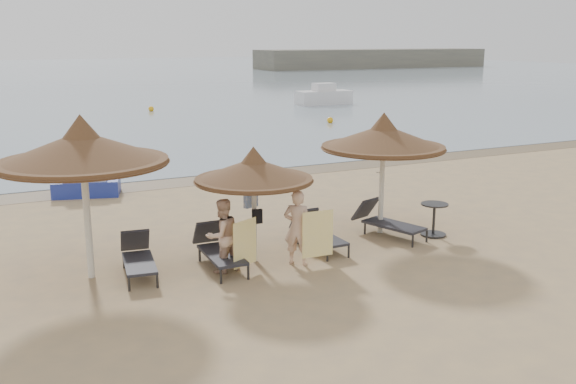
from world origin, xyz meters
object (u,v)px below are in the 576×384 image
object	(u,v)px
palapa_right	(383,138)
pedal_boat	(86,184)
lounger_near_left	(218,248)
side_table	(434,220)
palapa_center	(254,171)
person_right	(298,222)
lounger_far_right	(385,220)
lounger_far_left	(138,256)
palapa_left	(82,149)
person_left	(222,230)
lounger_near_right	(316,232)

from	to	relation	value
palapa_right	pedal_boat	size ratio (longest dim) A/B	1.38
lounger_near_left	side_table	xyz separation A→B (m)	(5.43, -0.25, -0.01)
palapa_center	pedal_boat	xyz separation A→B (m)	(-2.31, 7.79, -1.65)
pedal_boat	person_right	bearing A→B (deg)	-54.65
palapa_right	lounger_far_right	bearing A→B (deg)	-96.80
palapa_right	pedal_boat	distance (m)	9.54
lounger_far_left	person_right	xyz separation A→B (m)	(3.15, -0.93, 0.58)
palapa_left	person_right	xyz separation A→B (m)	(4.06, -1.10, -1.67)
palapa_center	person_left	bearing A→B (deg)	-159.57
person_left	person_right	distance (m)	1.59
person_left	palapa_right	bearing A→B (deg)	177.21
person_right	pedal_boat	bearing A→B (deg)	-31.78
palapa_right	lounger_far_left	distance (m)	6.34
lounger_far_right	lounger_far_left	bearing A→B (deg)	161.33
palapa_left	palapa_right	distance (m)	6.92
person_right	palapa_left	bearing A→B (deg)	23.10
lounger_near_left	person_left	xyz separation A→B (m)	(-0.03, -0.38, 0.51)
lounger_far_left	lounger_near_right	bearing A→B (deg)	6.28
palapa_left	palapa_right	size ratio (longest dim) A/B	1.10
lounger_far_right	pedal_boat	size ratio (longest dim) A/B	0.90
palapa_center	pedal_boat	bearing A→B (deg)	106.50
palapa_left	side_table	xyz separation A→B (m)	(7.95, -0.70, -2.23)
palapa_right	side_table	size ratio (longest dim) A/B	3.76
palapa_center	person_right	distance (m)	1.40
lounger_far_left	lounger_near_left	distance (m)	1.64
palapa_left	lounger_near_left	bearing A→B (deg)	-10.08
side_table	person_right	bearing A→B (deg)	-174.20
palapa_left	person_right	distance (m)	4.53
palapa_center	lounger_near_right	world-z (taller)	palapa_center
palapa_left	person_right	size ratio (longest dim) A/B	1.76
lounger_far_right	lounger_near_right	bearing A→B (deg)	163.48
lounger_near_right	person_right	size ratio (longest dim) A/B	0.96
lounger_far_left	side_table	xyz separation A→B (m)	(7.05, -0.54, 0.02)
palapa_right	lounger_near_right	world-z (taller)	palapa_right
lounger_far_right	side_table	xyz separation A→B (m)	(1.07, -0.50, -0.00)
lounger_far_right	person_left	world-z (taller)	person_left
lounger_near_right	side_table	distance (m)	3.02
palapa_right	lounger_far_right	size ratio (longest dim) A/B	1.52
lounger_far_left	lounger_near_right	world-z (taller)	lounger_near_right
palapa_left	lounger_near_right	xyz separation A→B (m)	(4.96, -0.26, -2.24)
side_table	lounger_far_left	bearing A→B (deg)	175.64
lounger_far_left	lounger_far_right	bearing A→B (deg)	7.30
lounger_far_left	pedal_boat	bearing A→B (deg)	96.84
palapa_left	pedal_boat	bearing A→B (deg)	82.03
palapa_left	pedal_boat	world-z (taller)	palapa_left
person_right	pedal_boat	world-z (taller)	person_right
lounger_far_right	side_table	world-z (taller)	lounger_far_right
lounger_near_right	side_table	size ratio (longest dim) A/B	2.27
lounger_far_right	person_left	distance (m)	4.47
lounger_far_left	pedal_boat	world-z (taller)	pedal_boat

